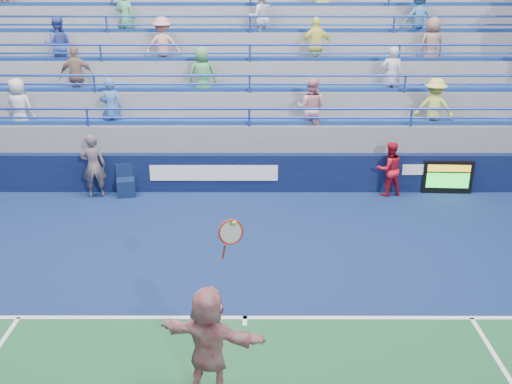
{
  "coord_description": "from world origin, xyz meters",
  "views": [
    {
      "loc": [
        0.21,
        -8.81,
        5.84
      ],
      "look_at": [
        0.2,
        2.5,
        1.5
      ],
      "focal_mm": 40.0,
      "sensor_mm": 36.0,
      "label": 1
    }
  ],
  "objects_px": {
    "tennis_player": "(209,341)",
    "ball_girl": "(389,169)",
    "judge_chair": "(126,186)",
    "serve_speed_board": "(447,177)",
    "line_judge": "(93,166)"
  },
  "relations": [
    {
      "from": "tennis_player",
      "to": "ball_girl",
      "type": "bearing_deg",
      "value": 61.6
    },
    {
      "from": "judge_chair",
      "to": "tennis_player",
      "type": "bearing_deg",
      "value": -69.72
    },
    {
      "from": "judge_chair",
      "to": "ball_girl",
      "type": "distance_m",
      "value": 7.35
    },
    {
      "from": "judge_chair",
      "to": "ball_girl",
      "type": "relative_size",
      "value": 0.57
    },
    {
      "from": "serve_speed_board",
      "to": "line_judge",
      "type": "distance_m",
      "value": 9.88
    },
    {
      "from": "line_judge",
      "to": "tennis_player",
      "type": "bearing_deg",
      "value": 102.92
    },
    {
      "from": "serve_speed_board",
      "to": "tennis_player",
      "type": "height_order",
      "value": "tennis_player"
    },
    {
      "from": "judge_chair",
      "to": "ball_girl",
      "type": "bearing_deg",
      "value": 0.41
    },
    {
      "from": "line_judge",
      "to": "ball_girl",
      "type": "xyz_separation_m",
      "value": [
        8.17,
        0.15,
        -0.13
      ]
    },
    {
      "from": "line_judge",
      "to": "serve_speed_board",
      "type": "bearing_deg",
      "value": 169.11
    },
    {
      "from": "tennis_player",
      "to": "ball_girl",
      "type": "relative_size",
      "value": 1.81
    },
    {
      "from": "serve_speed_board",
      "to": "judge_chair",
      "type": "xyz_separation_m",
      "value": [
        -9.04,
        -0.2,
        -0.2
      ]
    },
    {
      "from": "tennis_player",
      "to": "line_judge",
      "type": "relative_size",
      "value": 1.54
    },
    {
      "from": "judge_chair",
      "to": "line_judge",
      "type": "bearing_deg",
      "value": -173.17
    },
    {
      "from": "tennis_player",
      "to": "line_judge",
      "type": "xyz_separation_m",
      "value": [
        -3.8,
        7.93,
        0.03
      ]
    }
  ]
}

